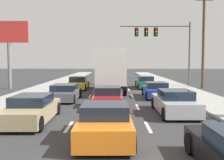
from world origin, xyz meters
TOP-DOWN VIEW (x-y plane):
  - ground_plane at (0.00, 25.00)m, footprint 140.00×140.00m
  - sidewalk_right at (6.82, 20.00)m, footprint 3.14×80.00m
  - sidewalk_left at (-6.82, 20.00)m, footprint 3.14×80.00m
  - lane_markings at (0.00, 20.39)m, footprint 3.54×52.00m
  - car_yellow at (-3.40, 21.18)m, footprint 1.93×4.63m
  - car_gray at (-3.34, 13.28)m, footprint 2.00×4.43m
  - car_tan at (-3.58, 6.34)m, footprint 1.94×4.69m
  - box_truck at (-0.01, 18.15)m, footprint 2.58×9.19m
  - car_red at (-0.16, 10.37)m, footprint 1.90×4.19m
  - car_orange at (-0.08, 3.49)m, footprint 2.00×4.03m
  - car_green at (3.52, 22.22)m, footprint 1.84×4.37m
  - car_blue at (3.51, 14.81)m, footprint 1.93×4.25m
  - car_silver at (3.49, 8.31)m, footprint 1.93×4.54m
  - traffic_signal_mast at (5.26, 24.82)m, footprint 8.04×0.69m
  - utility_pole_mid at (9.44, 21.94)m, footprint 1.80×0.28m
  - roadside_billboard at (-10.47, 21.44)m, footprint 4.01×0.36m

SIDE VIEW (x-z plane):
  - ground_plane at x=0.00m, z-range 0.00..0.00m
  - lane_markings at x=0.00m, z-range 0.00..0.01m
  - sidewalk_right at x=6.82m, z-range 0.00..0.14m
  - sidewalk_left at x=-6.82m, z-range 0.00..0.14m
  - car_gray at x=-3.34m, z-range -0.04..1.12m
  - car_blue at x=3.51m, z-range -0.05..1.15m
  - car_red at x=-0.16m, z-range -0.06..1.20m
  - car_green at x=3.52m, z-range -0.05..1.20m
  - car_yellow at x=-3.40m, z-range -0.06..1.22m
  - car_tan at x=-3.58m, z-range -0.05..1.20m
  - car_silver at x=3.49m, z-range -0.05..1.24m
  - car_orange at x=-0.08m, z-range -0.06..1.25m
  - box_truck at x=-0.01m, z-range 0.25..4.02m
  - roadside_billboard at x=-10.47m, z-range 1.46..8.33m
  - utility_pole_mid at x=9.44m, z-range 0.14..9.80m
  - traffic_signal_mast at x=5.26m, z-range 1.95..9.21m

